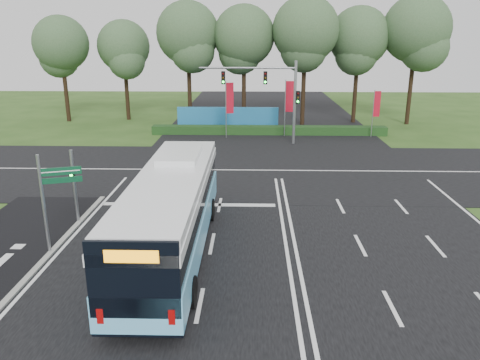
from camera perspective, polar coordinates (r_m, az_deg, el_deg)
name	(u,v)px	position (r m, az deg, el deg)	size (l,w,h in m)	color
ground	(286,245)	(21.13, 5.60, -7.92)	(120.00, 120.00, 0.00)	#2B4B19
road_main	(286,245)	(21.12, 5.61, -7.87)	(20.00, 120.00, 0.04)	black
road_cross	(274,171)	(32.37, 4.20, 1.15)	(120.00, 14.00, 0.05)	black
kerb_strip	(32,274)	(20.27, -24.07, -10.39)	(0.25, 18.00, 0.12)	gray
city_bus	(172,212)	(19.79, -8.30, -3.82)	(2.92, 13.18, 3.78)	#6AC6F6
pedestrian_signal	(74,184)	(24.13, -19.59, -0.45)	(0.35, 0.43, 3.73)	gray
street_sign	(51,192)	(20.92, -22.02, -1.40)	(1.63, 0.59, 4.35)	gray
banner_flag_left	(229,102)	(42.29, -1.39, 9.51)	(0.71, 0.32, 5.10)	gray
banner_flag_mid	(288,100)	(43.19, 5.89, 9.65)	(0.76, 0.08, 5.17)	gray
banner_flag_right	(376,107)	(44.44, 16.24, 8.58)	(0.64, 0.09, 4.30)	gray
traffic_light_gantry	(274,89)	(39.86, 4.12, 10.98)	(8.41, 0.28, 7.00)	gray
hedge	(269,130)	(44.44, 3.52, 6.07)	(22.00, 1.20, 0.80)	#163814
blue_hoarding	(228,118)	(46.81, -1.50, 7.53)	(10.00, 0.30, 2.20)	#1E6DA4
eucalyptus_row	(258,36)	(49.92, 2.23, 17.19)	(42.64, 8.80, 12.96)	black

